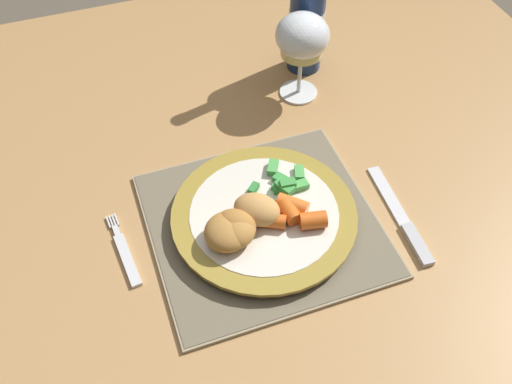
% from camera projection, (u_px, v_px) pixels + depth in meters
% --- Properties ---
extents(ground_plane, '(6.00, 6.00, 0.00)m').
position_uv_depth(ground_plane, '(263.00, 353.00, 1.46)').
color(ground_plane, brown).
extents(dining_table, '(1.18, 1.01, 0.74)m').
position_uv_depth(dining_table, '(267.00, 189.00, 0.97)').
color(dining_table, '#AD7F4C').
rests_on(dining_table, ground).
extents(placemat, '(0.31, 0.30, 0.01)m').
position_uv_depth(placemat, '(263.00, 224.00, 0.80)').
color(placemat, gray).
rests_on(placemat, dining_table).
extents(dinner_plate, '(0.26, 0.26, 0.02)m').
position_uv_depth(dinner_plate, '(264.00, 216.00, 0.79)').
color(dinner_plate, silver).
rests_on(dinner_plate, placemat).
extents(breaded_croquettes, '(0.13, 0.10, 0.04)m').
position_uv_depth(breaded_croquettes, '(239.00, 224.00, 0.75)').
color(breaded_croquettes, tan).
rests_on(breaded_croquettes, dinner_plate).
extents(green_beans_pile, '(0.10, 0.09, 0.02)m').
position_uv_depth(green_beans_pile, '(282.00, 185.00, 0.81)').
color(green_beans_pile, '#4CA84C').
rests_on(green_beans_pile, dinner_plate).
extents(glazed_carrots, '(0.10, 0.07, 0.02)m').
position_uv_depth(glazed_carrots, '(292.00, 214.00, 0.77)').
color(glazed_carrots, orange).
rests_on(glazed_carrots, dinner_plate).
extents(fork, '(0.03, 0.13, 0.01)m').
position_uv_depth(fork, '(125.00, 254.00, 0.77)').
color(fork, silver).
rests_on(fork, dining_table).
extents(table_knife, '(0.03, 0.19, 0.01)m').
position_uv_depth(table_knife, '(404.00, 222.00, 0.80)').
color(table_knife, silver).
rests_on(table_knife, dining_table).
extents(wine_glass, '(0.09, 0.09, 0.15)m').
position_uv_depth(wine_glass, '(302.00, 39.00, 0.91)').
color(wine_glass, silver).
rests_on(wine_glass, dining_table).
extents(bottle, '(0.06, 0.06, 0.28)m').
position_uv_depth(bottle, '(307.00, 14.00, 0.96)').
color(bottle, navy).
rests_on(bottle, dining_table).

